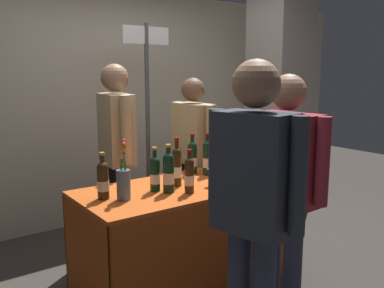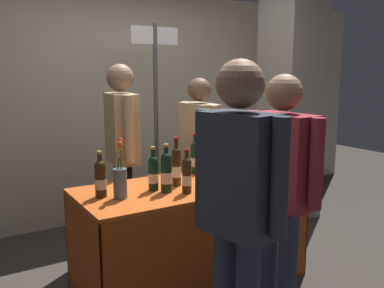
{
  "view_description": "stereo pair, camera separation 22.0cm",
  "coord_description": "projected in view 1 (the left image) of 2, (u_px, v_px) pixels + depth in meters",
  "views": [
    {
      "loc": [
        -1.76,
        -2.41,
        1.62
      ],
      "look_at": [
        0.0,
        0.0,
        1.09
      ],
      "focal_mm": 38.86,
      "sensor_mm": 36.0,
      "label": 1
    },
    {
      "loc": [
        -1.58,
        -2.53,
        1.62
      ],
      "look_at": [
        0.0,
        0.0,
        1.09
      ],
      "focal_mm": 38.86,
      "sensor_mm": 36.0,
      "label": 2
    }
  ],
  "objects": [
    {
      "name": "ground_plane",
      "position": [
        192.0,
        283.0,
        3.22
      ],
      "size": [
        12.0,
        12.0,
        0.0
      ],
      "primitive_type": "plane",
      "color": "#38332D"
    },
    {
      "name": "back_partition",
      "position": [
        93.0,
        107.0,
        4.43
      ],
      "size": [
        7.53,
        0.12,
        2.48
      ],
      "primitive_type": "cube",
      "color": "#B2A893",
      "rests_on": "ground_plane"
    },
    {
      "name": "concrete_pillar",
      "position": [
        280.0,
        64.0,
        4.55
      ],
      "size": [
        0.53,
        0.53,
        3.39
      ],
      "primitive_type": "cube",
      "color": "gray",
      "rests_on": "ground_plane"
    },
    {
      "name": "tasting_table",
      "position": [
        192.0,
        215.0,
        3.13
      ],
      "size": [
        1.7,
        0.74,
        0.79
      ],
      "color": "#B74C19",
      "rests_on": "ground_plane"
    },
    {
      "name": "featured_wine_bottle",
      "position": [
        189.0,
        175.0,
        2.83
      ],
      "size": [
        0.07,
        0.07,
        0.3
      ],
      "color": "#38230F",
      "rests_on": "tasting_table"
    },
    {
      "name": "display_bottle_0",
      "position": [
        155.0,
        173.0,
        2.88
      ],
      "size": [
        0.07,
        0.07,
        0.31
      ],
      "color": "black",
      "rests_on": "tasting_table"
    },
    {
      "name": "display_bottle_1",
      "position": [
        103.0,
        180.0,
        2.7
      ],
      "size": [
        0.08,
        0.08,
        0.31
      ],
      "color": "#38230F",
      "rests_on": "tasting_table"
    },
    {
      "name": "display_bottle_2",
      "position": [
        192.0,
        157.0,
        3.38
      ],
      "size": [
        0.08,
        0.08,
        0.33
      ],
      "color": "black",
      "rests_on": "tasting_table"
    },
    {
      "name": "display_bottle_3",
      "position": [
        177.0,
        166.0,
        3.0
      ],
      "size": [
        0.07,
        0.07,
        0.36
      ],
      "color": "#38230F",
      "rests_on": "tasting_table"
    },
    {
      "name": "display_bottle_4",
      "position": [
        207.0,
        157.0,
        3.33
      ],
      "size": [
        0.07,
        0.07,
        0.34
      ],
      "color": "black",
      "rests_on": "tasting_table"
    },
    {
      "name": "display_bottle_5",
      "position": [
        169.0,
        172.0,
        2.84
      ],
      "size": [
        0.08,
        0.08,
        0.34
      ],
      "color": "black",
      "rests_on": "tasting_table"
    },
    {
      "name": "display_bottle_6",
      "position": [
        245.0,
        165.0,
        3.15
      ],
      "size": [
        0.07,
        0.07,
        0.29
      ],
      "color": "#192333",
      "rests_on": "tasting_table"
    },
    {
      "name": "wine_glass_near_vendor",
      "position": [
        213.0,
        174.0,
        3.02
      ],
      "size": [
        0.08,
        0.08,
        0.13
      ],
      "color": "silver",
      "rests_on": "tasting_table"
    },
    {
      "name": "wine_glass_mid",
      "position": [
        248.0,
        157.0,
        3.52
      ],
      "size": [
        0.07,
        0.07,
        0.15
      ],
      "color": "silver",
      "rests_on": "tasting_table"
    },
    {
      "name": "flower_vase",
      "position": [
        123.0,
        179.0,
        2.68
      ],
      "size": [
        0.09,
        0.09,
        0.4
      ],
      "color": "slate",
      "rests_on": "tasting_table"
    },
    {
      "name": "vendor_presenter",
      "position": [
        117.0,
        143.0,
        3.54
      ],
      "size": [
        0.27,
        0.59,
        1.68
      ],
      "rotation": [
        0.0,
        0.0,
        -1.72
      ],
      "color": "black",
      "rests_on": "ground_plane"
    },
    {
      "name": "vendor_assistant",
      "position": [
        193.0,
        146.0,
        3.84
      ],
      "size": [
        0.23,
        0.62,
        1.56
      ],
      "rotation": [
        0.0,
        0.0,
        -1.62
      ],
      "color": "black",
      "rests_on": "ground_plane"
    },
    {
      "name": "taster_foreground_right",
      "position": [
        253.0,
        199.0,
        2.03
      ],
      "size": [
        0.28,
        0.54,
        1.68
      ],
      "rotation": [
        0.0,
        0.0,
        1.77
      ],
      "color": "#2D3347",
      "rests_on": "ground_plane"
    },
    {
      "name": "taster_foreground_left",
      "position": [
        285.0,
        178.0,
        2.6
      ],
      "size": [
        0.23,
        0.6,
        1.61
      ],
      "rotation": [
        0.0,
        0.0,
        1.62
      ],
      "color": "#2D3347",
      "rests_on": "ground_plane"
    },
    {
      "name": "booth_signpost",
      "position": [
        147.0,
        108.0,
        4.05
      ],
      "size": [
        0.5,
        0.04,
        2.07
      ],
      "color": "#47474C",
      "rests_on": "ground_plane"
    }
  ]
}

